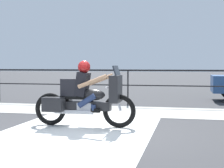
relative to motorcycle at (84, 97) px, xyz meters
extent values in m
plane|color=#38383A|center=(0.25, -0.64, -0.68)|extent=(120.00, 120.00, 0.00)
cube|color=#A8A59E|center=(0.25, 2.76, -0.68)|extent=(44.00, 2.40, 0.01)
cube|color=silver|center=(0.05, -0.84, -0.68)|extent=(3.21, 6.00, 0.01)
cube|color=black|center=(0.25, 4.55, 0.54)|extent=(36.00, 0.04, 0.06)
cube|color=black|center=(0.25, 4.55, 0.01)|extent=(36.00, 0.03, 0.04)
cylinder|color=black|center=(0.25, 4.55, -0.05)|extent=(0.05, 0.05, 1.25)
torus|color=black|center=(0.84, 0.00, -0.30)|extent=(0.76, 0.11, 0.76)
torus|color=black|center=(-0.82, 0.00, -0.30)|extent=(0.76, 0.11, 0.76)
cube|color=#232326|center=(0.01, 0.00, -0.20)|extent=(1.26, 0.22, 0.20)
cube|color=silver|center=(0.04, 0.00, -0.25)|extent=(0.34, 0.26, 0.26)
ellipsoid|color=#232326|center=(0.21, 0.00, 0.06)|extent=(0.60, 0.30, 0.26)
cube|color=black|center=(-0.16, 0.00, 0.00)|extent=(0.73, 0.28, 0.08)
cube|color=#232326|center=(0.76, 0.00, 0.21)|extent=(0.20, 0.57, 0.61)
cube|color=#1E232B|center=(0.78, 0.00, 0.61)|extent=(0.10, 0.48, 0.24)
cylinder|color=silver|center=(0.62, 0.00, 0.26)|extent=(0.04, 0.70, 0.04)
cylinder|color=silver|center=(-0.19, -0.16, -0.33)|extent=(0.91, 0.09, 0.09)
cube|color=#232326|center=(-0.64, -0.24, -0.15)|extent=(0.48, 0.28, 0.32)
cube|color=#232326|center=(-0.64, 0.24, -0.15)|extent=(0.48, 0.28, 0.32)
cylinder|color=silver|center=(0.81, 0.00, -0.05)|extent=(0.18, 0.06, 0.51)
cube|color=black|center=(-0.03, 0.00, 0.30)|extent=(0.31, 0.36, 0.57)
sphere|color=tan|center=(0.01, 0.00, 0.68)|extent=(0.23, 0.23, 0.23)
sphere|color=#B21919|center=(0.01, 0.00, 0.70)|extent=(0.29, 0.29, 0.29)
cylinder|color=navy|center=(0.12, -0.15, -0.06)|extent=(0.44, 0.13, 0.34)
cylinder|color=navy|center=(0.27, -0.15, -0.22)|extent=(0.11, 0.11, 0.13)
cube|color=black|center=(0.32, -0.15, -0.28)|extent=(0.20, 0.10, 0.09)
cylinder|color=navy|center=(0.12, 0.15, -0.06)|extent=(0.44, 0.13, 0.34)
cylinder|color=navy|center=(0.27, 0.15, -0.22)|extent=(0.11, 0.11, 0.13)
cube|color=black|center=(0.32, 0.15, -0.28)|extent=(0.20, 0.10, 0.09)
cylinder|color=tan|center=(0.29, -0.30, 0.38)|extent=(0.68, 0.09, 0.33)
cylinder|color=tan|center=(0.29, 0.30, 0.38)|extent=(0.68, 0.09, 0.33)
cube|color=black|center=(-0.33, 0.00, 0.23)|extent=(0.38, 0.31, 0.40)
camera|label=1|loc=(2.34, -7.56, 0.76)|focal=55.00mm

